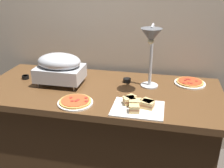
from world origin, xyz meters
TOP-DOWN VIEW (x-y plane):
  - ground_plane at (0.00, 0.00)m, footprint 8.00×8.00m
  - back_wall at (0.00, 0.50)m, footprint 4.40×0.04m
  - buffet_table at (0.00, 0.00)m, footprint 1.90×0.84m
  - chafing_dish at (-0.34, 0.02)m, footprint 0.37×0.26m
  - heat_lamp at (0.38, 0.01)m, footprint 0.15×0.29m
  - pizza_plate_front at (0.70, 0.25)m, footprint 0.25×0.25m
  - pizza_plate_center at (-0.11, -0.28)m, footprint 0.25×0.25m
  - sandwich_platter at (0.33, -0.26)m, footprint 0.35×0.27m
  - sauce_cup_near at (0.19, 0.18)m, footprint 0.06×0.06m
  - sauce_cup_far at (-0.69, 0.07)m, footprint 0.06×0.06m

SIDE VIEW (x-z plane):
  - ground_plane at x=0.00m, z-range 0.00..0.00m
  - buffet_table at x=0.00m, z-range 0.01..0.77m
  - pizza_plate_front at x=0.70m, z-range 0.76..0.79m
  - pizza_plate_center at x=-0.11m, z-range 0.76..0.79m
  - sauce_cup_far at x=-0.69m, z-range 0.76..0.79m
  - sauce_cup_near at x=0.19m, z-range 0.76..0.79m
  - sandwich_platter at x=0.33m, z-range 0.75..0.81m
  - chafing_dish at x=-0.34m, z-range 0.78..1.04m
  - heat_lamp at x=0.38m, z-range 0.90..1.41m
  - back_wall at x=0.00m, z-range 0.00..2.40m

